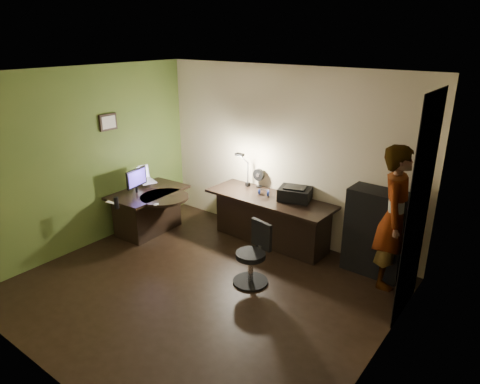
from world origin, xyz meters
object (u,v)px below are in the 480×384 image
Objects in this scene: desk_left at (150,211)px; office_chair at (251,255)px; desk_right at (269,220)px; person at (395,218)px; monitor at (136,184)px; cabinet at (376,232)px.

office_chair is (2.25, -0.27, 0.06)m from desk_left.
person is at bearing 1.57° from desk_right.
office_chair reaches higher than desk_right.
monitor reaches higher than desk_right.
monitor is at bearing -171.00° from office_chair.
cabinet is 0.46m from person.
cabinet is 1.74m from office_chair.
monitor is 3.93m from person.
desk_left is at bearing -153.16° from desk_right.
office_chair is 0.44× the size of person.
office_chair is at bearing -66.25° from desk_right.
cabinet is at bearing 7.00° from monitor.
office_chair is at bearing -9.60° from desk_left.
office_chair is at bearing -131.57° from cabinet.
cabinet is 0.63× the size of person.
cabinet reaches higher than desk_right.
person is at bearing -29.30° from cabinet.
desk_left is 2.27m from office_chair.
desk_left is 0.66× the size of person.
desk_left is at bearing -162.42° from cabinet.
monitor is at bearing -151.09° from desk_right.
desk_right is 1.20m from office_chair.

